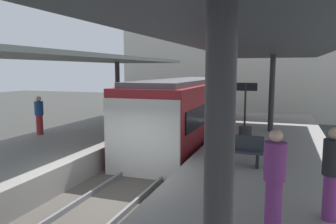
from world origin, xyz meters
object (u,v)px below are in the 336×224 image
platform_bench (238,149)px  passenger_mid_platform (39,115)px  platform_sign (245,97)px  litter_bin (245,138)px  commuter_train (186,113)px  passenger_far_end (274,179)px  passenger_near_bench (332,173)px

platform_bench → passenger_mid_platform: 8.73m
platform_sign → litter_bin: bearing=-83.1°
commuter_train → passenger_far_end: 9.99m
platform_bench → platform_sign: platform_sign is taller
litter_bin → passenger_mid_platform: passenger_mid_platform is taller
platform_bench → passenger_mid_platform: size_ratio=0.86×
platform_bench → litter_bin: platform_bench is taller
platform_sign → passenger_far_end: 7.97m
platform_bench → litter_bin: bearing=90.3°
platform_sign → passenger_far_end: (1.33, -7.82, -0.70)m
litter_bin → passenger_near_bench: (2.05, -4.93, 0.49)m
commuter_train → passenger_near_bench: bearing=-58.0°
passenger_far_end → commuter_train: bearing=114.7°
passenger_mid_platform → passenger_far_end: bearing=-30.2°
litter_bin → passenger_far_end: 5.86m
platform_sign → passenger_near_bench: size_ratio=1.29×
commuter_train → platform_sign: commuter_train is taller
passenger_mid_platform → passenger_far_end: size_ratio=0.92×
passenger_mid_platform → platform_sign: bearing=15.2°
commuter_train → passenger_near_bench: (5.16, -8.26, 0.16)m
commuter_train → platform_sign: bearing=-23.6°
passenger_mid_platform → passenger_far_end: passenger_far_end is taller
commuter_train → passenger_mid_platform: bearing=-147.2°
passenger_near_bench → passenger_far_end: 1.27m
passenger_far_end → litter_bin: bearing=100.6°
commuter_train → passenger_far_end: bearing=-65.3°
commuter_train → platform_bench: 6.16m
commuter_train → platform_sign: 3.24m
commuter_train → platform_sign: size_ratio=4.66×
platform_sign → litter_bin: (0.25, -2.08, -1.22)m
platform_bench → passenger_far_end: 3.94m
platform_sign → litter_bin: size_ratio=2.76×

